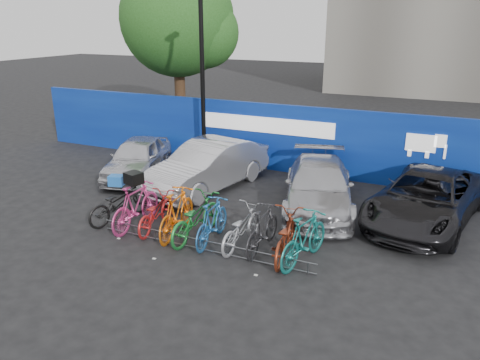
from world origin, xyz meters
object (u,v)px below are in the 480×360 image
Objects in this scene: bike_2 at (155,212)px; bike_9 at (304,238)px; bike_rack at (202,244)px; car_2 at (319,186)px; bike_3 at (177,213)px; bike_0 at (119,203)px; bike_6 at (241,227)px; car_1 at (208,166)px; bike_7 at (263,229)px; car_0 at (138,157)px; bike_1 at (136,206)px; bike_4 at (195,218)px; lamppost at (202,77)px; bike_8 at (285,236)px; tree at (182,22)px; car_3 at (426,198)px; bike_5 at (212,222)px.

bike_9 reaches higher than bike_2.
car_2 reaches higher than bike_rack.
bike_0 is at bearing -10.60° from bike_3.
bike_9 is (2.35, 0.46, 0.43)m from bike_rack.
bike_3 is at bearing 8.05° from bike_6.
car_1 reaches higher than bike_9.
bike_3 is 1.11× the size of bike_7.
bike_3 is 3.32m from bike_9.
car_0 is at bearing -27.28° from bike_7.
bike_4 is at bearing -177.85° from bike_1.
car_1 is 0.99× the size of car_2.
bike_7 is at bearing 26.55° from bike_rack.
bike_2 is (3.05, -3.42, -0.19)m from car_0.
lamppost reaches higher than bike_9.
car_0 is 2.10× the size of bike_6.
bike_9 is at bearing 162.65° from bike_8.
bike_7 is (3.20, -3.27, -0.22)m from car_1.
tree is 12.52m from bike_3.
car_3 is at bearing 40.41° from bike_rack.
bike_7 is at bearing -177.74° from bike_1.
bike_5 reaches higher than bike_6.
lamppost is 6.22m from bike_1.
bike_9 is at bearing -44.92° from lamppost.
bike_3 is at bearing -60.26° from tree.
bike_1 is 2.95m from bike_6.
bike_3 is at bearing -62.41° from car_1.
bike_8 is (4.74, -0.07, 0.02)m from bike_0.
car_2 is at bearing -121.46° from bike_4.
bike_9 reaches higher than bike_4.
car_3 is (7.83, -2.06, -2.58)m from lamppost.
car_0 reaches higher than bike_4.
tree is at bearing -55.08° from bike_0.
tree is at bearing -66.42° from bike_1.
lamppost reaches higher than bike_6.
car_2 reaches higher than bike_5.
bike_8 is 0.49m from bike_9.
bike_7 is at bearing -114.55° from car_2.
lamppost is 6.30m from bike_2.
bike_4 is 1.76m from bike_7.
bike_9 is at bearing 179.33° from bike_1.
bike_8 is (2.33, -0.01, -0.02)m from bike_4.
car_1 is at bearing -26.44° from bike_9.
bike_1 is (-6.82, -3.48, -0.08)m from car_3.
car_2 is at bearing -122.24° from bike_5.
lamppost is 3.02× the size of bike_1.
car_0 is 7.89m from bike_9.
bike_0 is at bearing -94.08° from car_1.
bike_0 is at bearing -68.77° from tree.
car_1 is at bearing -95.35° from bike_1.
lamppost is at bearing -80.31° from bike_1.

